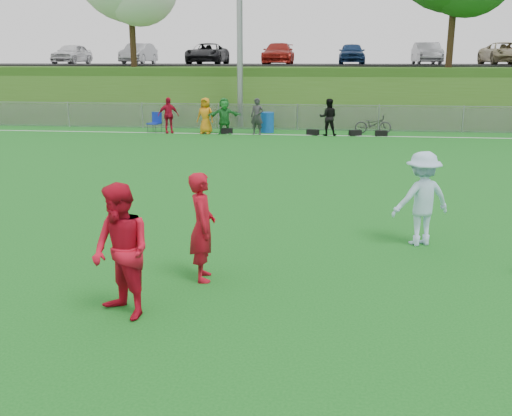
% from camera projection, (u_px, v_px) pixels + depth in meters
% --- Properties ---
extents(ground, '(120.00, 120.00, 0.00)m').
position_uv_depth(ground, '(232.00, 274.00, 9.41)').
color(ground, '#125718').
rests_on(ground, ground).
extents(sideline_far, '(60.00, 0.10, 0.01)m').
position_uv_depth(sideline_far, '(295.00, 135.00, 26.70)').
color(sideline_far, white).
rests_on(sideline_far, ground).
extents(fence, '(58.00, 0.06, 1.30)m').
position_uv_depth(fence, '(297.00, 117.00, 28.45)').
color(fence, gray).
rests_on(fence, ground).
extents(berm, '(120.00, 18.00, 3.00)m').
position_uv_depth(berm, '(306.00, 89.00, 38.80)').
color(berm, '#2F5518').
rests_on(berm, ground).
extents(parking_lot, '(120.00, 12.00, 0.10)m').
position_uv_depth(parking_lot, '(308.00, 65.00, 40.33)').
color(parking_lot, black).
rests_on(parking_lot, berm).
extents(car_row, '(32.04, 5.18, 1.44)m').
position_uv_depth(car_row, '(290.00, 54.00, 39.31)').
color(car_row, silver).
rests_on(car_row, parking_lot).
extents(spectator_row, '(8.55, 0.92, 1.69)m').
position_uv_depth(spectator_row, '(237.00, 116.00, 26.81)').
color(spectator_row, '#AE0C26').
rests_on(spectator_row, ground).
extents(gear_bags, '(7.82, 0.47, 0.26)m').
position_uv_depth(gear_bags, '(318.00, 132.00, 26.63)').
color(gear_bags, black).
rests_on(gear_bags, ground).
extents(player_red_left, '(0.55, 0.72, 1.75)m').
position_uv_depth(player_red_left, '(202.00, 227.00, 9.01)').
color(player_red_left, '#A40B1B').
rests_on(player_red_left, ground).
extents(player_red_center, '(1.15, 1.11, 1.87)m').
position_uv_depth(player_red_center, '(121.00, 252.00, 7.67)').
color(player_red_center, red).
rests_on(player_red_center, ground).
extents(player_blue, '(1.32, 1.06, 1.79)m').
position_uv_depth(player_blue, '(422.00, 199.00, 10.75)').
color(player_blue, '#ACCEEF').
rests_on(player_blue, ground).
extents(recycling_bin, '(0.70, 0.70, 0.97)m').
position_uv_depth(recycling_bin, '(267.00, 122.00, 27.54)').
color(recycling_bin, '#0F48A5').
rests_on(recycling_bin, ground).
extents(camp_chair, '(0.67, 0.68, 0.96)m').
position_uv_depth(camp_chair, '(155.00, 126.00, 27.61)').
color(camp_chair, '#0E24A1').
rests_on(camp_chair, ground).
extents(bicycle, '(1.72, 0.63, 0.89)m').
position_uv_depth(bicycle, '(373.00, 124.00, 27.10)').
color(bicycle, '#2D2D30').
rests_on(bicycle, ground).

